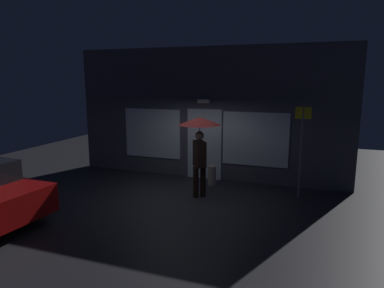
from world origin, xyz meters
The scene contains 5 objects.
ground_plane centered at (0.00, 0.00, 0.00)m, with size 18.00×18.00×0.00m, color #26262B.
building_facade centered at (0.00, 2.34, 2.01)m, with size 8.70×0.48×4.07m.
person_with_umbrella centered at (0.42, 0.46, 1.68)m, with size 1.09×1.09×2.14m.
street_sign_post centered at (2.92, 1.33, 1.41)m, with size 0.40×0.07×2.50m.
sidewalk_bollard centered at (0.44, 1.57, 0.29)m, with size 0.24×0.24×0.58m, color #B2A899.
Camera 1 is at (3.20, -7.84, 3.08)m, focal length 32.06 mm.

